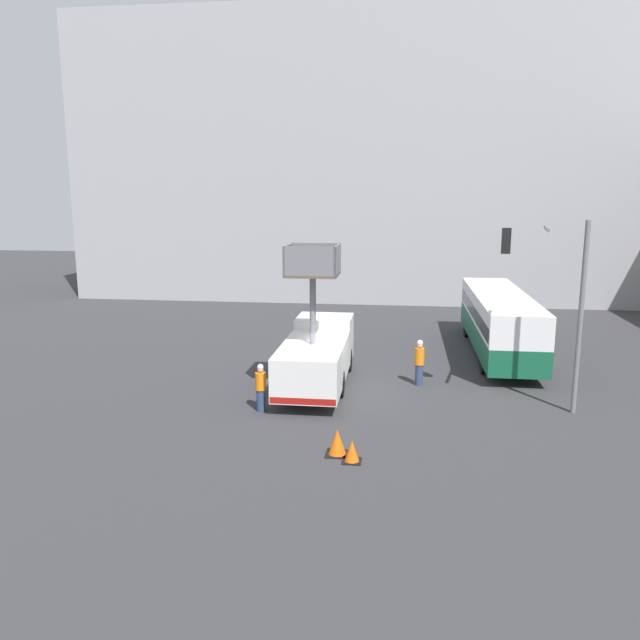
% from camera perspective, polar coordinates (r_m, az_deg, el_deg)
% --- Properties ---
extents(ground_plane, '(120.00, 120.00, 0.00)m').
position_cam_1_polar(ground_plane, '(24.81, 1.77, -6.64)').
color(ground_plane, '#333335').
extents(building_backdrop_far, '(44.00, 10.00, 20.52)m').
position_cam_1_polar(building_backdrop_far, '(49.13, 4.92, 14.27)').
color(building_backdrop_far, '#9E9EA3').
rests_on(building_backdrop_far, ground_plane).
extents(utility_truck, '(2.40, 7.32, 5.85)m').
position_cam_1_polar(utility_truck, '(25.22, -0.25, -2.98)').
color(utility_truck, silver).
rests_on(utility_truck, ground_plane).
extents(city_bus, '(2.51, 11.96, 2.99)m').
position_cam_1_polar(city_bus, '(31.66, 16.05, 0.16)').
color(city_bus, '#145638').
rests_on(city_bus, ground_plane).
extents(traffic_light_pole, '(2.86, 2.61, 6.83)m').
position_cam_1_polar(traffic_light_pole, '(23.27, 20.76, 2.85)').
color(traffic_light_pole, slate).
rests_on(traffic_light_pole, ground_plane).
extents(road_worker_near_truck, '(0.38, 0.38, 1.75)m').
position_cam_1_polar(road_worker_near_truck, '(22.57, -5.44, -6.20)').
color(road_worker_near_truck, navy).
rests_on(road_worker_near_truck, ground_plane).
extents(road_worker_directing, '(0.38, 0.38, 1.90)m').
position_cam_1_polar(road_worker_directing, '(25.81, 9.07, -3.85)').
color(road_worker_directing, navy).
rests_on(road_worker_directing, ground_plane).
extents(traffic_cone_near_truck, '(0.69, 0.69, 0.78)m').
position_cam_1_polar(traffic_cone_near_truck, '(19.01, 1.58, -11.16)').
color(traffic_cone_near_truck, black).
rests_on(traffic_cone_near_truck, ground_plane).
extents(traffic_cone_mid_road, '(0.56, 0.56, 0.64)m').
position_cam_1_polar(traffic_cone_mid_road, '(18.58, 2.94, -11.95)').
color(traffic_cone_mid_road, black).
rests_on(traffic_cone_mid_road, ground_plane).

